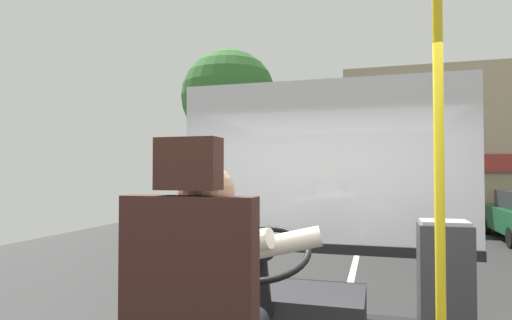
% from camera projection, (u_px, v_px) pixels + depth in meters
% --- Properties ---
extents(ground, '(18.00, 44.00, 0.06)m').
position_uv_depth(ground, '(358.00, 251.00, 10.44)').
color(ground, '#2B2B2B').
extents(bus_driver, '(0.81, 0.56, 0.77)m').
position_uv_depth(bus_driver, '(212.00, 286.00, 1.64)').
color(bus_driver, black).
rests_on(bus_driver, driver_seat).
extents(steering_console, '(1.10, 0.98, 0.83)m').
position_uv_depth(steering_console, '(277.00, 317.00, 2.71)').
color(steering_console, black).
rests_on(steering_console, bus_floor).
extents(handrail_pole, '(0.04, 0.04, 2.16)m').
position_uv_depth(handrail_pole, '(439.00, 188.00, 1.87)').
color(handrail_pole, yellow).
rests_on(handrail_pole, bus_floor).
extents(fare_box, '(0.27, 0.23, 0.89)m').
position_uv_depth(fare_box, '(445.00, 302.00, 2.30)').
color(fare_box, '#333338').
rests_on(fare_box, bus_floor).
extents(windshield_panel, '(2.50, 0.08, 1.48)m').
position_uv_depth(windshield_panel, '(321.00, 185.00, 3.59)').
color(windshield_panel, silver).
extents(street_tree, '(3.24, 3.24, 6.12)m').
position_uv_depth(street_tree, '(229.00, 98.00, 14.51)').
color(street_tree, '#4C3828').
rests_on(street_tree, ground).
extents(shop_building, '(11.65, 5.90, 5.69)m').
position_uv_depth(shop_building, '(500.00, 149.00, 16.56)').
color(shop_building, tan).
rests_on(shop_building, ground).
extents(parked_car_charcoal, '(1.94, 4.38, 1.38)m').
position_uv_depth(parked_car_charcoal, '(494.00, 202.00, 17.02)').
color(parked_car_charcoal, '#474C51').
rests_on(parked_car_charcoal, ground).
extents(parked_car_silver, '(1.89, 3.91, 1.29)m').
position_uv_depth(parked_car_silver, '(461.00, 196.00, 21.92)').
color(parked_car_silver, silver).
rests_on(parked_car_silver, ground).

